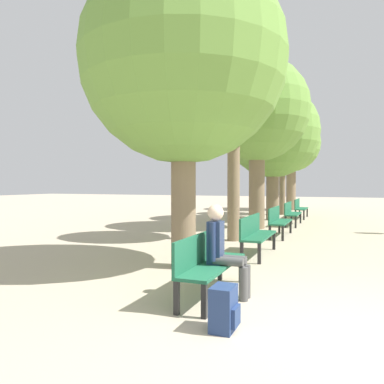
{
  "coord_description": "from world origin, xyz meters",
  "views": [
    {
      "loc": [
        -0.05,
        -3.96,
        1.5
      ],
      "look_at": [
        -3.28,
        4.16,
        1.31
      ],
      "focal_mm": 35.0,
      "sensor_mm": 36.0,
      "label": 1
    }
  ],
  "objects_px": {
    "person_seated": "(223,248)",
    "tree_row_5": "(291,144)",
    "bench_row_4": "(300,207)",
    "bench_row_2": "(278,219)",
    "bench_row_0": "(207,259)",
    "tree_row_0": "(183,62)",
    "tree_row_3": "(273,132)",
    "tree_row_1": "(234,80)",
    "tree_row_4": "(283,144)",
    "bench_row_1": "(255,232)",
    "bench_row_3": "(291,212)",
    "backpack": "(224,309)",
    "tree_row_2": "(257,111)"
  },
  "relations": [
    {
      "from": "person_seated",
      "to": "backpack",
      "type": "xyz_separation_m",
      "value": [
        0.34,
        -1.09,
        -0.43
      ]
    },
    {
      "from": "bench_row_1",
      "to": "bench_row_4",
      "type": "height_order",
      "value": "same"
    },
    {
      "from": "tree_row_0",
      "to": "tree_row_3",
      "type": "bearing_deg",
      "value": 90.0
    },
    {
      "from": "bench_row_1",
      "to": "tree_row_3",
      "type": "bearing_deg",
      "value": 97.01
    },
    {
      "from": "bench_row_1",
      "to": "person_seated",
      "type": "relative_size",
      "value": 1.43
    },
    {
      "from": "tree_row_4",
      "to": "backpack",
      "type": "bearing_deg",
      "value": -84.11
    },
    {
      "from": "tree_row_4",
      "to": "backpack",
      "type": "height_order",
      "value": "tree_row_4"
    },
    {
      "from": "bench_row_0",
      "to": "tree_row_1",
      "type": "relative_size",
      "value": 0.31
    },
    {
      "from": "tree_row_4",
      "to": "tree_row_1",
      "type": "bearing_deg",
      "value": -90.0
    },
    {
      "from": "bench_row_3",
      "to": "bench_row_1",
      "type": "bearing_deg",
      "value": -90.0
    },
    {
      "from": "bench_row_3",
      "to": "tree_row_1",
      "type": "distance_m",
      "value": 5.76
    },
    {
      "from": "bench_row_2",
      "to": "bench_row_4",
      "type": "relative_size",
      "value": 1.0
    },
    {
      "from": "bench_row_1",
      "to": "tree_row_0",
      "type": "distance_m",
      "value": 3.68
    },
    {
      "from": "bench_row_3",
      "to": "bench_row_4",
      "type": "height_order",
      "value": "same"
    },
    {
      "from": "bench_row_1",
      "to": "bench_row_4",
      "type": "bearing_deg",
      "value": 90.0
    },
    {
      "from": "tree_row_2",
      "to": "bench_row_4",
      "type": "bearing_deg",
      "value": 77.59
    },
    {
      "from": "bench_row_4",
      "to": "tree_row_1",
      "type": "relative_size",
      "value": 0.31
    },
    {
      "from": "bench_row_0",
      "to": "bench_row_2",
      "type": "bearing_deg",
      "value": 90.0
    },
    {
      "from": "bench_row_3",
      "to": "tree_row_2",
      "type": "bearing_deg",
      "value": -125.51
    },
    {
      "from": "bench_row_2",
      "to": "tree_row_5",
      "type": "relative_size",
      "value": 0.32
    },
    {
      "from": "tree_row_0",
      "to": "bench_row_3",
      "type": "bearing_deg",
      "value": 82.82
    },
    {
      "from": "bench_row_4",
      "to": "person_seated",
      "type": "xyz_separation_m",
      "value": [
        0.22,
        -12.11,
        0.16
      ]
    },
    {
      "from": "bench_row_1",
      "to": "person_seated",
      "type": "height_order",
      "value": "person_seated"
    },
    {
      "from": "person_seated",
      "to": "backpack",
      "type": "bearing_deg",
      "value": -72.75
    },
    {
      "from": "backpack",
      "to": "tree_row_5",
      "type": "bearing_deg",
      "value": 94.79
    },
    {
      "from": "bench_row_3",
      "to": "tree_row_3",
      "type": "xyz_separation_m",
      "value": [
        -0.96,
        1.78,
        3.13
      ]
    },
    {
      "from": "bench_row_2",
      "to": "bench_row_0",
      "type": "bearing_deg",
      "value": -90.0
    },
    {
      "from": "bench_row_3",
      "to": "tree_row_5",
      "type": "height_order",
      "value": "tree_row_5"
    },
    {
      "from": "tree_row_4",
      "to": "bench_row_0",
      "type": "bearing_deg",
      "value": -85.96
    },
    {
      "from": "tree_row_0",
      "to": "bench_row_0",
      "type": "bearing_deg",
      "value": -56.3
    },
    {
      "from": "bench_row_4",
      "to": "tree_row_3",
      "type": "xyz_separation_m",
      "value": [
        -0.96,
        -1.26,
        3.13
      ]
    },
    {
      "from": "bench_row_3",
      "to": "tree_row_5",
      "type": "xyz_separation_m",
      "value": [
        -0.96,
        7.97,
        3.25
      ]
    },
    {
      "from": "bench_row_2",
      "to": "person_seated",
      "type": "bearing_deg",
      "value": -87.95
    },
    {
      "from": "backpack",
      "to": "bench_row_0",
      "type": "bearing_deg",
      "value": 117.45
    },
    {
      "from": "bench_row_1",
      "to": "bench_row_4",
      "type": "relative_size",
      "value": 1.0
    },
    {
      "from": "bench_row_0",
      "to": "backpack",
      "type": "xyz_separation_m",
      "value": [
        0.56,
        -1.07,
        -0.26
      ]
    },
    {
      "from": "bench_row_4",
      "to": "backpack",
      "type": "height_order",
      "value": "bench_row_4"
    },
    {
      "from": "bench_row_4",
      "to": "tree_row_0",
      "type": "relative_size",
      "value": 0.32
    },
    {
      "from": "tree_row_4",
      "to": "tree_row_5",
      "type": "relative_size",
      "value": 0.86
    },
    {
      "from": "bench_row_4",
      "to": "backpack",
      "type": "relative_size",
      "value": 3.83
    },
    {
      "from": "tree_row_2",
      "to": "tree_row_0",
      "type": "bearing_deg",
      "value": -90.0
    },
    {
      "from": "tree_row_2",
      "to": "person_seated",
      "type": "xyz_separation_m",
      "value": [
        1.18,
        -7.73,
        -3.29
      ]
    },
    {
      "from": "bench_row_2",
      "to": "tree_row_3",
      "type": "xyz_separation_m",
      "value": [
        -0.96,
        4.81,
        3.13
      ]
    },
    {
      "from": "tree_row_1",
      "to": "tree_row_2",
      "type": "relative_size",
      "value": 0.97
    },
    {
      "from": "person_seated",
      "to": "tree_row_5",
      "type": "bearing_deg",
      "value": 93.96
    },
    {
      "from": "bench_row_0",
      "to": "tree_row_1",
      "type": "xyz_separation_m",
      "value": [
        -0.96,
        4.82,
        3.73
      ]
    },
    {
      "from": "bench_row_4",
      "to": "tree_row_2",
      "type": "xyz_separation_m",
      "value": [
        -0.96,
        -4.39,
        3.45
      ]
    },
    {
      "from": "tree_row_0",
      "to": "tree_row_1",
      "type": "relative_size",
      "value": 1.0
    },
    {
      "from": "tree_row_0",
      "to": "tree_row_4",
      "type": "relative_size",
      "value": 1.2
    },
    {
      "from": "bench_row_1",
      "to": "tree_row_5",
      "type": "height_order",
      "value": "tree_row_5"
    }
  ]
}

